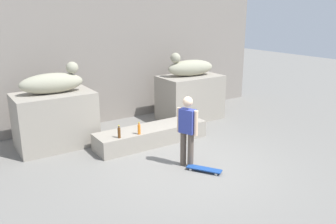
# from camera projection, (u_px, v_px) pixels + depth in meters

# --- Properties ---
(ground_plane) EXTENTS (40.00, 40.00, 0.00)m
(ground_plane) POSITION_uv_depth(u_px,v_px,m) (191.00, 166.00, 8.15)
(ground_plane) COLOR slate
(facade_wall) EXTENTS (11.75, 0.60, 6.09)m
(facade_wall) POSITION_uv_depth(u_px,v_px,m) (105.00, 26.00, 10.94)
(facade_wall) COLOR gray
(facade_wall) RESTS_ON ground_plane
(pedestal_left) EXTENTS (2.00, 1.26, 1.46)m
(pedestal_left) POSITION_uv_depth(u_px,v_px,m) (55.00, 120.00, 9.18)
(pedestal_left) COLOR gray
(pedestal_left) RESTS_ON ground_plane
(pedestal_right) EXTENTS (2.00, 1.26, 1.46)m
(pedestal_right) POSITION_uv_depth(u_px,v_px,m) (190.00, 97.00, 11.53)
(pedestal_right) COLOR gray
(pedestal_right) RESTS_ON ground_plane
(statue_reclining_left) EXTENTS (1.63, 0.66, 0.78)m
(statue_reclining_left) POSITION_uv_depth(u_px,v_px,m) (53.00, 82.00, 8.92)
(statue_reclining_left) COLOR #A19E86
(statue_reclining_left) RESTS_ON pedestal_left
(statue_reclining_right) EXTENTS (1.66, 0.78, 0.78)m
(statue_reclining_right) POSITION_uv_depth(u_px,v_px,m) (190.00, 67.00, 11.23)
(statue_reclining_right) COLOR #A19E86
(statue_reclining_right) RESTS_ON pedestal_right
(ledge_block) EXTENTS (3.16, 0.82, 0.46)m
(ledge_block) POSITION_uv_depth(u_px,v_px,m) (152.00, 135.00, 9.52)
(ledge_block) COLOR gray
(ledge_block) RESTS_ON ground_plane
(skater) EXTENTS (0.32, 0.51, 1.67)m
(skater) POSITION_uv_depth(u_px,v_px,m) (187.00, 128.00, 7.93)
(skater) COLOR brown
(skater) RESTS_ON ground_plane
(skateboard) EXTENTS (0.60, 0.78, 0.08)m
(skateboard) POSITION_uv_depth(u_px,v_px,m) (204.00, 169.00, 7.86)
(skateboard) COLOR navy
(skateboard) RESTS_ON ground_plane
(bottle_orange) EXTENTS (0.07, 0.07, 0.33)m
(bottle_orange) POSITION_uv_depth(u_px,v_px,m) (139.00, 129.00, 8.87)
(bottle_orange) COLOR orange
(bottle_orange) RESTS_ON ledge_block
(bottle_brown) EXTENTS (0.07, 0.07, 0.33)m
(bottle_brown) POSITION_uv_depth(u_px,v_px,m) (119.00, 133.00, 8.61)
(bottle_brown) COLOR #593314
(bottle_brown) RESTS_ON ledge_block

